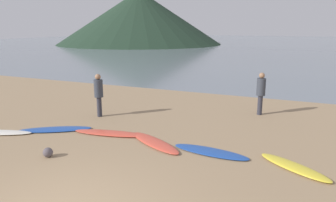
# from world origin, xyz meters

# --- Properties ---
(ground_plane) EXTENTS (120.00, 120.00, 0.20)m
(ground_plane) POSITION_xyz_m (0.00, 10.00, -0.10)
(ground_plane) COLOR #997C5B
(ground_plane) RESTS_ON ground
(ocean_water) EXTENTS (140.00, 100.00, 0.01)m
(ocean_water) POSITION_xyz_m (0.00, 61.56, 0.00)
(ocean_water) COLOR slate
(ocean_water) RESTS_ON ground
(headland_hill) EXTENTS (30.37, 30.37, 9.66)m
(headland_hill) POSITION_xyz_m (-25.75, 50.05, 4.83)
(headland_hill) COLOR #1E3323
(headland_hill) RESTS_ON ground
(surfboard_1) EXTENTS (2.31, 1.73, 0.07)m
(surfboard_1) POSITION_xyz_m (-3.66, 3.87, 0.03)
(surfboard_1) COLOR #1E479E
(surfboard_1) RESTS_ON ground
(surfboard_2) EXTENTS (2.49, 0.96, 0.08)m
(surfboard_2) POSITION_xyz_m (-1.76, 4.27, 0.04)
(surfboard_2) COLOR #D84C38
(surfboard_2) RESTS_ON ground
(surfboard_3) EXTENTS (2.19, 1.56, 0.09)m
(surfboard_3) POSITION_xyz_m (-0.13, 4.09, 0.04)
(surfboard_3) COLOR #D84C38
(surfboard_3) RESTS_ON ground
(surfboard_4) EXTENTS (2.19, 0.81, 0.07)m
(surfboard_4) POSITION_xyz_m (1.56, 4.09, 0.03)
(surfboard_4) COLOR #1E479E
(surfboard_4) RESTS_ON ground
(surfboard_5) EXTENTS (1.88, 1.47, 0.09)m
(surfboard_5) POSITION_xyz_m (3.67, 3.95, 0.05)
(surfboard_5) COLOR yellow
(surfboard_5) RESTS_ON ground
(person_0) EXTENTS (0.33, 0.33, 1.62)m
(person_0) POSITION_xyz_m (-3.29, 5.85, 0.96)
(person_0) COLOR #2D2D38
(person_0) RESTS_ON ground
(person_1) EXTENTS (0.33, 0.33, 1.63)m
(person_1) POSITION_xyz_m (2.20, 8.55, 0.96)
(person_1) COLOR #2D2D38
(person_1) RESTS_ON ground
(beach_rock_near) EXTENTS (0.26, 0.26, 0.26)m
(beach_rock_near) POSITION_xyz_m (-2.25, 2.11, 0.13)
(beach_rock_near) COLOR #544C51
(beach_rock_near) RESTS_ON ground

